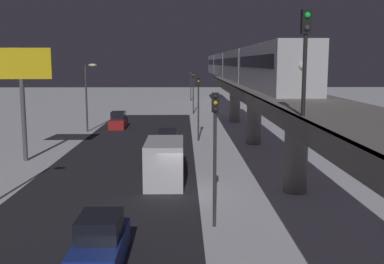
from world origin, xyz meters
name	(u,v)px	position (x,y,z in m)	size (l,w,h in m)	color
ground_plane	(179,192)	(0.00, 0.00, 0.00)	(240.00, 240.00, 0.00)	white
avenue_asphalt	(107,193)	(4.34, 0.00, 0.00)	(11.00, 83.65, 0.01)	#28282D
elevated_railway	(296,110)	(-6.94, 0.00, 4.98)	(5.00, 83.65, 5.73)	gray
subway_train	(233,64)	(-7.04, -36.05, 7.51)	(2.94, 74.07, 3.40)	#B7BABF
rail_signal	(306,44)	(-4.89, 9.54, 8.46)	(0.36, 0.41, 4.00)	black
sedan_white	(167,143)	(1.14, -12.99, 0.78)	(1.91, 4.41, 1.97)	silver
sedan_blue	(100,244)	(2.94, 10.02, 0.80)	(1.80, 4.51, 1.97)	navy
sedan_red_2	(118,121)	(7.54, -28.03, 0.80)	(1.80, 4.32, 1.97)	#A51E1E
box_truck	(165,160)	(0.94, -3.09, 1.35)	(2.40, 7.40, 2.80)	#A51E1E
traffic_light_near	(215,140)	(-1.76, 5.95, 4.20)	(0.32, 0.44, 6.40)	#2D2D2D
traffic_light_mid	(198,99)	(-1.76, -18.58, 4.20)	(0.32, 0.44, 6.40)	#2D2D2D
traffic_light_far	(193,86)	(-1.76, -43.12, 4.20)	(0.32, 0.44, 6.40)	#2D2D2D
traffic_light_distant	(191,80)	(-1.76, -67.65, 4.20)	(0.32, 0.44, 6.40)	#2D2D2D
commercial_billboard	(21,75)	(12.35, -9.35, 6.83)	(4.80, 0.36, 8.90)	#4C4C51
street_lamp_far	(88,89)	(10.42, -25.00, 4.81)	(1.35, 0.44, 7.65)	#38383D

